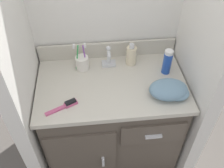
# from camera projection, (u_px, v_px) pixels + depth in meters

# --- Properties ---
(ground_plane) EXTENTS (6.00, 6.00, 0.00)m
(ground_plane) POSITION_uv_depth(u_px,v_px,m) (112.00, 149.00, 2.04)
(ground_plane) COLOR #4C4742
(wall_back) EXTENTS (1.09, 0.08, 2.20)m
(wall_back) POSITION_uv_depth(u_px,v_px,m) (106.00, 5.00, 1.50)
(wall_back) COLOR silver
(wall_back) RESTS_ON ground_plane
(wall_left) EXTENTS (0.08, 0.63, 2.20)m
(wall_left) POSITION_uv_depth(u_px,v_px,m) (10.00, 41.00, 1.23)
(wall_left) COLOR silver
(wall_left) RESTS_ON ground_plane
(wall_right) EXTENTS (0.08, 0.63, 2.20)m
(wall_right) POSITION_uv_depth(u_px,v_px,m) (207.00, 29.00, 1.31)
(wall_right) COLOR silver
(wall_right) RESTS_ON ground_plane
(vanity) EXTENTS (0.91, 0.56, 0.75)m
(vanity) POSITION_uv_depth(u_px,v_px,m) (111.00, 120.00, 1.76)
(vanity) COLOR brown
(vanity) RESTS_ON ground_plane
(backsplash) EXTENTS (0.91, 0.02, 0.11)m
(backsplash) POSITION_uv_depth(u_px,v_px,m) (107.00, 50.00, 1.66)
(backsplash) COLOR beige
(backsplash) RESTS_ON vanity
(sink_faucet) EXTENTS (0.09, 0.09, 0.14)m
(sink_faucet) POSITION_uv_depth(u_px,v_px,m) (109.00, 59.00, 1.60)
(sink_faucet) COLOR silver
(sink_faucet) RESTS_ON vanity
(toothbrush_cup) EXTENTS (0.09, 0.08, 0.20)m
(toothbrush_cup) POSITION_uv_depth(u_px,v_px,m) (82.00, 62.00, 1.58)
(toothbrush_cup) COLOR white
(toothbrush_cup) RESTS_ON vanity
(soap_dispenser) EXTENTS (0.07, 0.07, 0.16)m
(soap_dispenser) POSITION_uv_depth(u_px,v_px,m) (131.00, 55.00, 1.60)
(soap_dispenser) COLOR beige
(soap_dispenser) RESTS_ON vanity
(shaving_cream_can) EXTENTS (0.05, 0.05, 0.17)m
(shaving_cream_can) POSITION_uv_depth(u_px,v_px,m) (167.00, 62.00, 1.53)
(shaving_cream_can) COLOR #234CB2
(shaving_cream_can) RESTS_ON vanity
(hairbrush) EXTENTS (0.18, 0.10, 0.03)m
(hairbrush) POSITION_uv_depth(u_px,v_px,m) (66.00, 105.00, 1.37)
(hairbrush) COLOR #C1517F
(hairbrush) RESTS_ON vanity
(hand_towel) EXTENTS (0.23, 0.16, 0.09)m
(hand_towel) POSITION_uv_depth(u_px,v_px,m) (171.00, 90.00, 1.41)
(hand_towel) COLOR #6B8EA8
(hand_towel) RESTS_ON vanity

